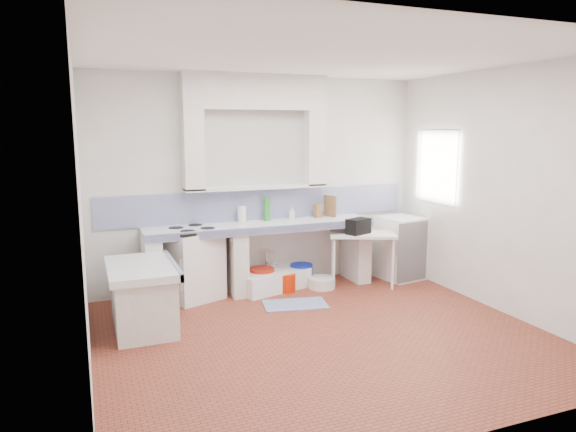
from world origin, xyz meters
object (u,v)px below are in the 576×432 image
object	(u,v)px
stove	(193,265)
side_table	(362,259)
fridge	(401,248)
sink	(271,280)

from	to	relation	value
stove	side_table	size ratio (longest dim) A/B	0.98
stove	fridge	distance (m)	2.94
stove	sink	distance (m)	1.09
stove	sink	size ratio (longest dim) A/B	0.89
stove	sink	bearing A→B (deg)	-20.39
stove	fridge	xyz separation A→B (m)	(2.94, -0.17, 0.01)
fridge	side_table	bearing A→B (deg)	179.98
sink	fridge	size ratio (longest dim) A/B	1.10
sink	side_table	xyz separation A→B (m)	(1.20, -0.29, 0.25)
side_table	fridge	world-z (taller)	fridge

